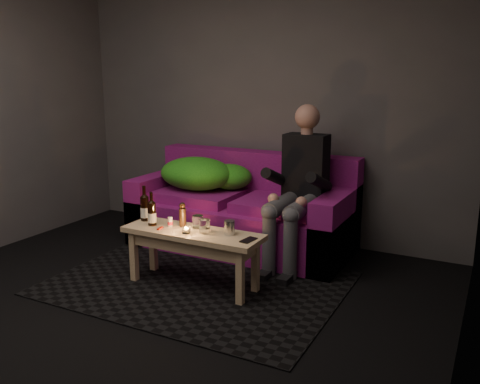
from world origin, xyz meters
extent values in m
plane|color=black|center=(0.00, 0.00, 0.00)|extent=(4.50, 4.50, 0.00)
plane|color=#4B494B|center=(0.00, 2.25, 1.30)|extent=(4.00, 0.00, 4.00)
plane|color=#4B494B|center=(2.00, 0.00, 1.30)|extent=(0.00, 4.50, 4.50)
cube|color=black|center=(0.11, 0.85, 0.00)|extent=(2.19, 1.60, 0.01)
cube|color=#7A1060|center=(0.02, 1.77, 0.21)|extent=(2.02, 0.91, 0.42)
cube|color=#7A1060|center=(0.02, 2.11, 0.65)|extent=(2.02, 0.22, 0.44)
cube|color=#7A1060|center=(-0.88, 1.77, 0.31)|extent=(0.20, 0.91, 0.63)
cube|color=#7A1060|center=(0.93, 1.77, 0.31)|extent=(0.20, 0.91, 0.63)
cube|color=#7A1060|center=(-0.40, 1.72, 0.46)|extent=(0.76, 0.61, 0.10)
cube|color=#7A1060|center=(0.45, 1.72, 0.46)|extent=(0.76, 0.61, 0.10)
ellipsoid|color=#197C16|center=(-0.46, 1.77, 0.67)|extent=(0.73, 0.57, 0.30)
ellipsoid|color=#197C16|center=(-0.17, 1.91, 0.64)|extent=(0.44, 0.36, 0.24)
ellipsoid|color=#197C16|center=(-0.68, 1.89, 0.60)|extent=(0.32, 0.26, 0.16)
cube|color=black|center=(0.63, 1.82, 0.82)|extent=(0.36, 0.22, 0.56)
sphere|color=tan|center=(0.63, 1.82, 1.24)|extent=(0.21, 0.21, 0.21)
cylinder|color=#41434A|center=(0.54, 1.51, 0.54)|extent=(0.14, 0.51, 0.14)
cylinder|color=#41434A|center=(0.72, 1.51, 0.54)|extent=(0.14, 0.51, 0.14)
cylinder|color=#41434A|center=(0.54, 1.26, 0.26)|extent=(0.11, 0.11, 0.52)
cylinder|color=#41434A|center=(0.72, 1.26, 0.26)|extent=(0.11, 0.11, 0.52)
cube|color=black|center=(0.54, 1.20, 0.03)|extent=(0.09, 0.22, 0.06)
cube|color=black|center=(0.72, 1.20, 0.03)|extent=(0.09, 0.22, 0.06)
cube|color=tan|center=(0.11, 0.80, 0.43)|extent=(1.10, 0.35, 0.04)
cube|color=tan|center=(0.11, 0.80, 0.36)|extent=(0.96, 0.27, 0.10)
cube|color=tan|center=(-0.36, 0.67, 0.20)|extent=(0.05, 0.05, 0.41)
cube|color=tan|center=(-0.36, 0.92, 0.20)|extent=(0.05, 0.05, 0.41)
cube|color=tan|center=(0.58, 0.68, 0.20)|extent=(0.05, 0.05, 0.41)
cube|color=tan|center=(0.58, 0.92, 0.20)|extent=(0.05, 0.05, 0.41)
cylinder|color=black|center=(-0.37, 0.86, 0.54)|extent=(0.07, 0.07, 0.19)
cylinder|color=white|center=(-0.37, 0.86, 0.52)|extent=(0.07, 0.07, 0.08)
cone|color=black|center=(-0.37, 0.86, 0.66)|extent=(0.07, 0.07, 0.03)
cylinder|color=black|center=(-0.37, 0.86, 0.69)|extent=(0.03, 0.03, 0.09)
cylinder|color=black|center=(-0.24, 0.78, 0.54)|extent=(0.06, 0.06, 0.18)
cylinder|color=white|center=(-0.24, 0.78, 0.51)|extent=(0.07, 0.07, 0.08)
cone|color=black|center=(-0.24, 0.78, 0.64)|extent=(0.06, 0.06, 0.03)
cylinder|color=black|center=(-0.24, 0.78, 0.67)|extent=(0.02, 0.02, 0.08)
cylinder|color=silver|center=(-0.10, 0.81, 0.49)|extent=(0.04, 0.04, 0.08)
cylinder|color=black|center=(-0.01, 0.86, 0.52)|extent=(0.06, 0.06, 0.14)
cylinder|color=white|center=(0.11, 0.88, 0.50)|extent=(0.09, 0.09, 0.10)
cylinder|color=white|center=(0.10, 0.73, 0.47)|extent=(0.06, 0.06, 0.05)
sphere|color=orange|center=(0.10, 0.73, 0.48)|extent=(0.02, 0.02, 0.02)
cylinder|color=white|center=(0.23, 0.79, 0.50)|extent=(0.09, 0.09, 0.10)
cylinder|color=#BABCC2|center=(0.41, 0.84, 0.50)|extent=(0.10, 0.10, 0.11)
cube|color=black|center=(0.59, 0.79, 0.45)|extent=(0.09, 0.15, 0.01)
cube|color=red|center=(-0.13, 0.72, 0.45)|extent=(0.03, 0.07, 0.01)
camera|label=1|loc=(2.11, -2.27, 1.60)|focal=38.00mm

